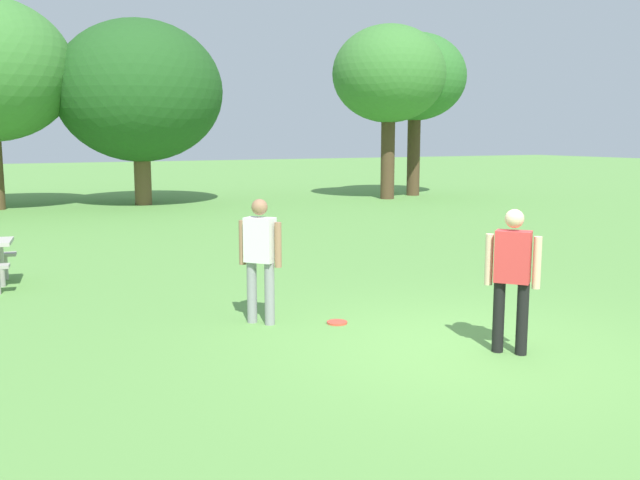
{
  "coord_description": "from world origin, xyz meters",
  "views": [
    {
      "loc": [
        -5.02,
        -6.11,
        2.44
      ],
      "look_at": [
        -0.67,
        2.35,
        1.0
      ],
      "focal_mm": 38.8,
      "sensor_mm": 36.0,
      "label": 1
    }
  ],
  "objects_px": {
    "frisbee": "(337,322)",
    "tree_back_right": "(415,78)",
    "person_thrower": "(260,253)",
    "person_catcher": "(512,271)",
    "tree_slender_mid": "(139,91)",
    "tree_back_left": "(389,75)"
  },
  "relations": [
    {
      "from": "frisbee",
      "to": "tree_back_right",
      "type": "bearing_deg",
      "value": 52.44
    },
    {
      "from": "person_thrower",
      "to": "frisbee",
      "type": "height_order",
      "value": "person_thrower"
    },
    {
      "from": "person_thrower",
      "to": "tree_slender_mid",
      "type": "distance_m",
      "value": 16.89
    },
    {
      "from": "person_catcher",
      "to": "tree_back_left",
      "type": "distance_m",
      "value": 19.64
    },
    {
      "from": "frisbee",
      "to": "tree_back_right",
      "type": "relative_size",
      "value": 0.04
    },
    {
      "from": "person_thrower",
      "to": "person_catcher",
      "type": "relative_size",
      "value": 1.0
    },
    {
      "from": "tree_slender_mid",
      "to": "tree_back_left",
      "type": "bearing_deg",
      "value": -12.44
    },
    {
      "from": "person_catcher",
      "to": "frisbee",
      "type": "xyz_separation_m",
      "value": [
        -1.14,
        1.98,
        -0.93
      ]
    },
    {
      "from": "person_thrower",
      "to": "tree_back_left",
      "type": "relative_size",
      "value": 0.25
    },
    {
      "from": "person_thrower",
      "to": "frisbee",
      "type": "relative_size",
      "value": 6.05
    },
    {
      "from": "person_thrower",
      "to": "frisbee",
      "type": "xyz_separation_m",
      "value": [
        0.89,
        -0.46,
        -0.93
      ]
    },
    {
      "from": "person_catcher",
      "to": "tree_back_left",
      "type": "xyz_separation_m",
      "value": [
        9.22,
        16.93,
        3.77
      ]
    },
    {
      "from": "tree_back_left",
      "to": "tree_slender_mid",
      "type": "bearing_deg",
      "value": 167.56
    },
    {
      "from": "person_thrower",
      "to": "tree_back_left",
      "type": "height_order",
      "value": "tree_back_left"
    },
    {
      "from": "tree_back_left",
      "to": "tree_back_right",
      "type": "relative_size",
      "value": 1.01
    },
    {
      "from": "person_thrower",
      "to": "person_catcher",
      "type": "bearing_deg",
      "value": -50.33
    },
    {
      "from": "tree_back_left",
      "to": "frisbee",
      "type": "bearing_deg",
      "value": -124.72
    },
    {
      "from": "tree_slender_mid",
      "to": "tree_back_right",
      "type": "height_order",
      "value": "tree_back_right"
    },
    {
      "from": "person_catcher",
      "to": "person_thrower",
      "type": "bearing_deg",
      "value": 129.67
    },
    {
      "from": "tree_back_right",
      "to": "tree_back_left",
      "type": "bearing_deg",
      "value": -154.18
    },
    {
      "from": "frisbee",
      "to": "tree_slender_mid",
      "type": "height_order",
      "value": "tree_slender_mid"
    },
    {
      "from": "frisbee",
      "to": "tree_slender_mid",
      "type": "bearing_deg",
      "value": 85.35
    }
  ]
}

